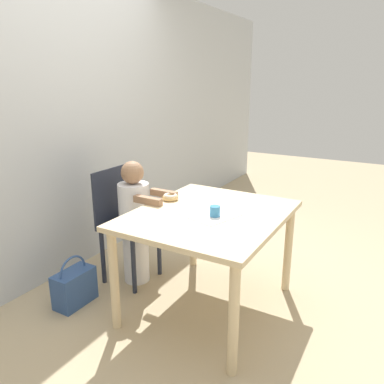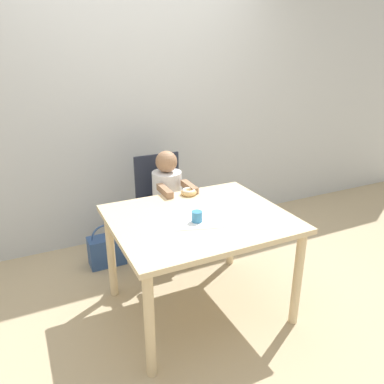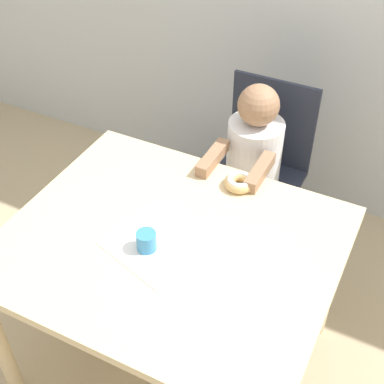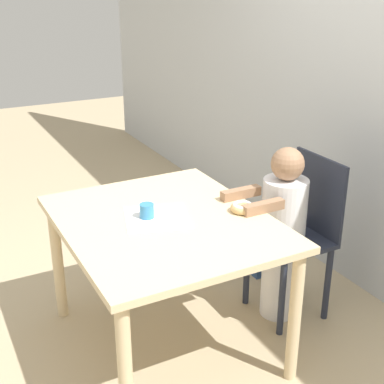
{
  "view_description": "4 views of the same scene",
  "coord_description": "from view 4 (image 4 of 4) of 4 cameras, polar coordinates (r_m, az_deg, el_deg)",
  "views": [
    {
      "loc": [
        -2.13,
        -1.09,
        1.59
      ],
      "look_at": [
        0.01,
        0.14,
        0.85
      ],
      "focal_mm": 35.0,
      "sensor_mm": 36.0,
      "label": 1
    },
    {
      "loc": [
        -1.02,
        -2.01,
        1.78
      ],
      "look_at": [
        0.01,
        0.14,
        0.85
      ],
      "focal_mm": 35.0,
      "sensor_mm": 36.0,
      "label": 2
    },
    {
      "loc": [
        0.66,
        -1.13,
        2.07
      ],
      "look_at": [
        0.01,
        0.14,
        0.85
      ],
      "focal_mm": 50.0,
      "sensor_mm": 36.0,
      "label": 3
    },
    {
      "loc": [
        2.13,
        -0.98,
        1.83
      ],
      "look_at": [
        0.01,
        0.14,
        0.85
      ],
      "focal_mm": 50.0,
      "sensor_mm": 36.0,
      "label": 4
    }
  ],
  "objects": [
    {
      "name": "ground_plane",
      "position": [
        2.97,
        -2.68,
        -15.76
      ],
      "size": [
        12.0,
        12.0,
        0.0
      ],
      "primitive_type": "plane",
      "color": "tan"
    },
    {
      "name": "wall_back",
      "position": [
        3.2,
        19.49,
        10.54
      ],
      "size": [
        8.0,
        0.05,
        2.5
      ],
      "color": "silver",
      "rests_on": "ground_plane"
    },
    {
      "name": "dining_table",
      "position": [
        2.63,
        -2.93,
        -4.74
      ],
      "size": [
        1.15,
        0.96,
        0.73
      ],
      "color": "beige",
      "rests_on": "ground_plane"
    },
    {
      "name": "chair",
      "position": [
        3.05,
        11.26,
        -4.36
      ],
      "size": [
        0.41,
        0.38,
        0.92
      ],
      "color": "#232838",
      "rests_on": "ground_plane"
    },
    {
      "name": "child_figure",
      "position": [
        2.98,
        9.56,
        -4.47
      ],
      "size": [
        0.26,
        0.45,
        1.0
      ],
      "color": "white",
      "rests_on": "ground_plane"
    },
    {
      "name": "donut",
      "position": [
        2.67,
        5.39,
        -1.62
      ],
      "size": [
        0.12,
        0.12,
        0.05
      ],
      "color": "#DBB270",
      "rests_on": "dining_table"
    },
    {
      "name": "napkin",
      "position": [
        2.61,
        -3.74,
        -2.73
      ],
      "size": [
        0.39,
        0.39,
        0.0
      ],
      "color": "white",
      "rests_on": "dining_table"
    },
    {
      "name": "handbag",
      "position": [
        3.6,
        6.74,
        -5.94
      ],
      "size": [
        0.3,
        0.17,
        0.38
      ],
      "color": "#2D4C84",
      "rests_on": "ground_plane"
    },
    {
      "name": "cup",
      "position": [
        2.59,
        -4.84,
        -2.04
      ],
      "size": [
        0.07,
        0.07,
        0.07
      ],
      "color": "teal",
      "rests_on": "dining_table"
    }
  ]
}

